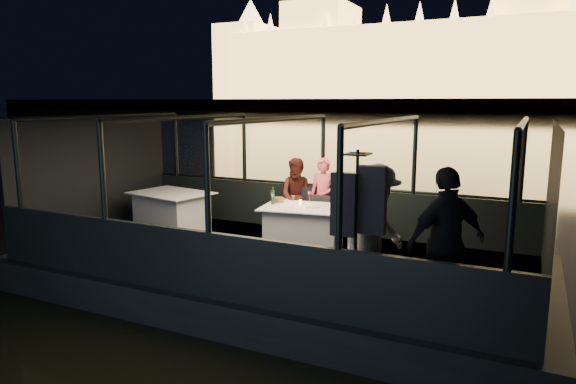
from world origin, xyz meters
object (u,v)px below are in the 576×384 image
at_px(passenger_dark, 446,248).
at_px(chair_port_left, 299,214).
at_px(dining_table_central, 304,228).
at_px(passenger_stripe, 374,236).
at_px(person_man_maroon, 298,197).
at_px(dining_table_aft, 172,213).
at_px(chair_port_right, 317,219).
at_px(coat_stand, 356,239).
at_px(wine_bottle, 273,196).
at_px(person_woman_coral, 323,199).

bearing_deg(passenger_dark, chair_port_left, -85.44).
bearing_deg(dining_table_central, passenger_stripe, -44.19).
bearing_deg(chair_port_left, person_man_maroon, 145.52).
height_order(dining_table_aft, person_man_maroon, person_man_maroon).
bearing_deg(person_man_maroon, chair_port_left, -73.31).
relative_size(chair_port_right, person_man_maroon, 0.57).
xyz_separation_m(chair_port_left, coat_stand, (2.08, -2.89, 0.45)).
height_order(chair_port_right, person_man_maroon, person_man_maroon).
bearing_deg(wine_bottle, chair_port_left, 77.64).
bearing_deg(wine_bottle, dining_table_aft, -179.82).
bearing_deg(passenger_dark, person_man_maroon, -86.14).
bearing_deg(passenger_stripe, dining_table_aft, 88.91).
xyz_separation_m(person_man_maroon, wine_bottle, (-0.08, -0.90, 0.17)).
distance_m(person_man_maroon, wine_bottle, 0.92).
xyz_separation_m(chair_port_left, passenger_dark, (3.13, -2.62, 0.40)).
distance_m(person_woman_coral, passenger_stripe, 3.18).
height_order(dining_table_aft, chair_port_right, chair_port_right).
bearing_deg(wine_bottle, dining_table_central, 1.86).
distance_m(coat_stand, passenger_stripe, 0.45).
height_order(chair_port_left, wine_bottle, wine_bottle).
bearing_deg(passenger_dark, wine_bottle, -74.86).
bearing_deg(chair_port_right, passenger_dark, -41.70).
bearing_deg(chair_port_right, person_man_maroon, 143.81).
distance_m(dining_table_aft, person_woman_coral, 3.04).
relative_size(chair_port_left, chair_port_right, 1.10).
relative_size(coat_stand, person_man_maroon, 1.34).
distance_m(chair_port_right, person_woman_coral, 0.56).
xyz_separation_m(dining_table_aft, passenger_stripe, (4.63, -1.69, 0.47)).
relative_size(coat_stand, wine_bottle, 6.50).
height_order(coat_stand, person_man_maroon, coat_stand).
bearing_deg(chair_port_right, person_woman_coral, 98.15).
xyz_separation_m(person_man_maroon, passenger_dark, (3.21, -2.76, 0.10)).
relative_size(chair_port_left, person_man_maroon, 0.62).
height_order(dining_table_aft, chair_port_left, chair_port_left).
relative_size(person_woman_coral, passenger_dark, 0.83).
bearing_deg(coat_stand, person_man_maroon, 125.62).
bearing_deg(passenger_stripe, dining_table_central, 64.73).
bearing_deg(chair_port_left, passenger_dark, -15.90).
bearing_deg(passenger_stripe, person_man_maroon, 60.20).
height_order(dining_table_central, person_man_maroon, person_man_maroon).
xyz_separation_m(dining_table_aft, passenger_dark, (5.56, -1.84, 0.47)).
distance_m(passenger_stripe, passenger_dark, 0.94).
relative_size(person_man_maroon, passenger_stripe, 0.84).
height_order(chair_port_left, passenger_stripe, passenger_stripe).
distance_m(dining_table_central, wine_bottle, 0.80).
relative_size(dining_table_central, chair_port_right, 1.69).
distance_m(chair_port_left, person_woman_coral, 0.55).
relative_size(person_man_maroon, wine_bottle, 4.86).
bearing_deg(person_man_maroon, coat_stand, -69.19).
relative_size(dining_table_aft, chair_port_left, 1.62).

